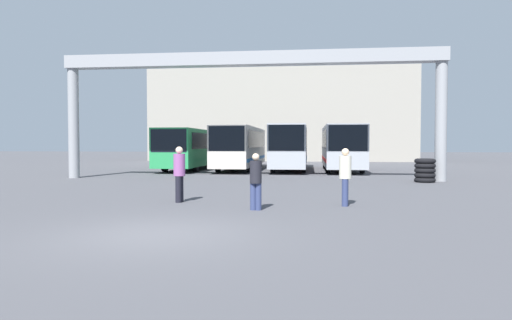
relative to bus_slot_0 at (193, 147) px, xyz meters
name	(u,v)px	position (x,y,z in m)	size (l,w,h in m)	color
ground_plane	(155,234)	(5.62, -24.86, -1.73)	(200.00, 200.00, 0.00)	#47474C
building_backdrop	(282,117)	(5.62, 21.77, 3.48)	(30.04, 12.00, 10.42)	gray
overhead_gantry	(249,77)	(5.62, -9.64, 3.87)	(20.74, 0.80, 6.90)	gray
bus_slot_0	(193,147)	(0.00, 0.00, 0.00)	(2.59, 12.24, 2.99)	#268C4C
bus_slot_1	(241,145)	(3.75, -0.09, 0.10)	(2.51, 12.05, 3.17)	beige
bus_slot_2	(290,145)	(7.50, -0.26, 0.13)	(2.43, 11.73, 3.22)	#999EA5
bus_slot_3	(342,145)	(11.24, -0.90, 0.12)	(2.58, 10.44, 3.19)	#999EA5
pedestrian_near_right	(179,173)	(4.61, -19.54, -0.74)	(0.39, 0.39, 1.86)	black
pedestrian_mid_left	(256,180)	(7.35, -21.04, -0.84)	(0.35, 0.35, 1.67)	navy
pedestrian_near_left	(345,175)	(10.03, -19.83, -0.77)	(0.38, 0.38, 1.81)	navy
traffic_cone	(180,174)	(1.77, -9.71, -1.43)	(0.41, 0.41, 0.59)	orange
tire_stack	(425,170)	(14.73, -10.42, -1.13)	(1.04, 1.04, 1.20)	black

